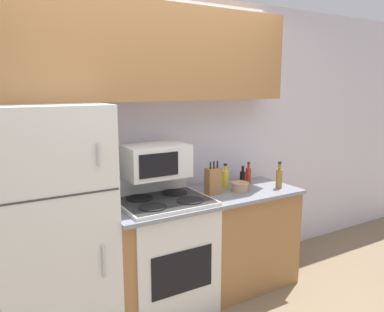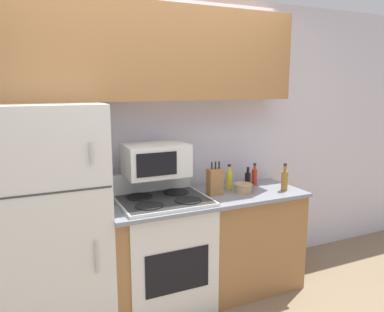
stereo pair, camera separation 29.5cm
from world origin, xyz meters
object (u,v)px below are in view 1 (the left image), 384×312
object	(u,v)px
bowl	(240,186)
bottle_hot_sauce	(248,175)
refrigerator	(53,227)
knife_block	(213,181)
stove	(165,253)
bottle_cooking_spray	(225,178)
bottle_soy_sauce	(243,178)
microwave	(156,161)
bottle_vinegar	(279,178)

from	to	relation	value
bowl	bottle_hot_sauce	world-z (taller)	bottle_hot_sauce
refrigerator	knife_block	bearing A→B (deg)	-2.08
stove	bottle_cooking_spray	bearing A→B (deg)	9.83
knife_block	bottle_hot_sauce	distance (m)	0.51
knife_block	stove	bearing A→B (deg)	-179.60
bowl	bottle_soy_sauce	distance (m)	0.21
stove	bottle_hot_sauce	world-z (taller)	bottle_hot_sauce
microwave	bottle_vinegar	world-z (taller)	microwave
bottle_vinegar	bottle_cooking_spray	distance (m)	0.48
refrigerator	bottle_soy_sauce	bearing A→B (deg)	1.96
bottle_vinegar	bottle_hot_sauce	size ratio (longest dim) A/B	1.20
knife_block	bottle_vinegar	world-z (taller)	knife_block
bottle_hot_sauce	bottle_vinegar	bearing A→B (deg)	-66.01
knife_block	bowl	distance (m)	0.26
refrigerator	stove	world-z (taller)	refrigerator
stove	bottle_hot_sauce	distance (m)	1.08
bottle_cooking_spray	knife_block	bearing A→B (deg)	-151.19
knife_block	bottle_soy_sauce	xyz separation A→B (m)	(0.39, 0.10, -0.04)
bottle_vinegar	bottle_hot_sauce	xyz separation A→B (m)	(-0.12, 0.28, -0.02)
bottle_cooking_spray	stove	bearing A→B (deg)	-170.17
microwave	bottle_cooking_spray	distance (m)	0.72
bottle_cooking_spray	bottle_vinegar	bearing A→B (deg)	-31.47
microwave	bottle_soy_sauce	distance (m)	0.90
knife_block	bottle_cooking_spray	xyz separation A→B (m)	(0.20, 0.11, -0.03)
knife_block	bowl	xyz separation A→B (m)	(0.25, -0.04, -0.07)
stove	microwave	bearing A→B (deg)	98.53
bowl	bottle_vinegar	distance (m)	0.38
bottle_vinegar	refrigerator	bearing A→B (deg)	174.42
bottle_hot_sauce	bottle_soy_sauce	xyz separation A→B (m)	(-0.09, -0.03, -0.01)
bottle_hot_sauce	bottle_soy_sauce	bearing A→B (deg)	-159.97
microwave	bottle_vinegar	xyz separation A→B (m)	(1.09, -0.24, -0.22)
refrigerator	bowl	bearing A→B (deg)	-3.35
bowl	bottle_vinegar	size ratio (longest dim) A/B	0.66
knife_block	bottle_vinegar	bearing A→B (deg)	-12.76
microwave	bottle_soy_sauce	bearing A→B (deg)	-0.18
stove	bottle_cooking_spray	world-z (taller)	bottle_cooking_spray
bottle_vinegar	bottle_soy_sauce	bearing A→B (deg)	132.03
bottle_hot_sauce	refrigerator	bearing A→B (deg)	-177.03
microwave	bottle_cooking_spray	size ratio (longest dim) A/B	2.25
microwave	knife_block	world-z (taller)	microwave
stove	bottle_vinegar	xyz separation A→B (m)	(1.07, -0.13, 0.51)
bottle_cooking_spray	bottle_soy_sauce	bearing A→B (deg)	-2.36
bottle_cooking_spray	bottle_hot_sauce	distance (m)	0.29
bowl	knife_block	bearing A→B (deg)	170.19
refrigerator	stove	xyz separation A→B (m)	(0.82, -0.05, -0.36)
bottle_cooking_spray	bottle_soy_sauce	distance (m)	0.19
knife_block	bottle_hot_sauce	bearing A→B (deg)	15.83
bowl	bottle_soy_sauce	xyz separation A→B (m)	(0.14, 0.15, 0.03)
refrigerator	bottle_cooking_spray	xyz separation A→B (m)	(1.48, 0.06, 0.14)
bottle_hot_sauce	bowl	bearing A→B (deg)	-142.64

